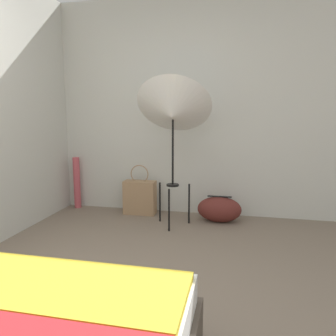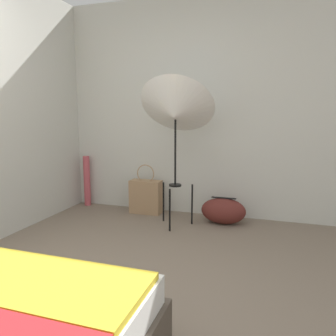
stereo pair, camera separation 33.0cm
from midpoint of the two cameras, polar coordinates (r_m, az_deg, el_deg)
name	(u,v)px [view 2 (the right image)]	position (r m, az deg, el deg)	size (l,w,h in m)	color
ground_plane	(61,335)	(2.12, -13.52, -26.60)	(14.00, 14.00, 0.00)	#756656
wall_back	(182,108)	(4.06, 4.78, 10.30)	(8.00, 0.05, 2.60)	beige
photo_umbrella	(175,112)	(3.52, 4.02, 9.74)	(0.82, 0.71, 1.62)	black
tote_bag	(146,196)	(4.11, -1.59, -4.98)	(0.39, 0.17, 0.62)	#9E7A56
duffel_bag	(223,211)	(3.82, 12.09, -7.34)	(0.50, 0.30, 0.30)	#5B231E
paper_roll	(87,181)	(4.53, -11.92, -2.23)	(0.09, 0.09, 0.67)	#BC4C56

